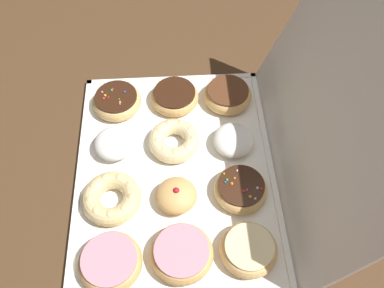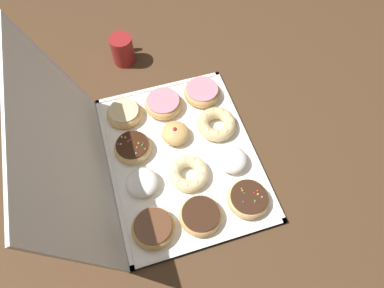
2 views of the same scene
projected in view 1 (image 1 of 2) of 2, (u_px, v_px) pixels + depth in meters
The scene contains 15 objects.
ground_plane at pixel (176, 174), 0.91m from camera, with size 3.00×3.00×0.00m, color #4C331E.
donut_box at pixel (176, 173), 0.90m from camera, with size 0.56×0.43×0.01m.
box_lid_open at pixel (326, 112), 0.75m from camera, with size 0.56×0.41×0.01m, color white.
sprinkle_donut_0 at pixel (117, 101), 0.98m from camera, with size 0.12×0.12×0.04m.
powdered_filled_donut_1 at pixel (114, 143), 0.91m from camera, with size 0.09×0.09×0.05m.
cruller_donut_2 at pixel (112, 198), 0.84m from camera, with size 0.12×0.12×0.04m.
pink_frosted_donut_3 at pixel (110, 262), 0.77m from camera, with size 0.12×0.12×0.04m.
chocolate_frosted_donut_4 at pixel (175, 97), 0.99m from camera, with size 0.12×0.12×0.04m.
cruller_donut_5 at pixel (175, 140), 0.92m from camera, with size 0.12×0.12×0.04m.
jelly_filled_donut_6 at pixel (178, 195), 0.84m from camera, with size 0.08×0.08×0.05m.
pink_frosted_donut_7 at pixel (182, 253), 0.77m from camera, with size 0.12×0.12×0.04m.
chocolate_frosted_donut_8 at pixel (228, 95), 0.99m from camera, with size 0.12×0.12×0.04m.
powdered_filled_donut_9 at pixel (233, 140), 0.92m from camera, with size 0.09×0.09×0.05m.
sprinkle_donut_10 at pixel (241, 189), 0.85m from camera, with size 0.11×0.11×0.04m.
glazed_ring_donut_11 at pixel (249, 249), 0.78m from camera, with size 0.11×0.11×0.04m.
Camera 1 is at (0.45, 0.01, 0.79)m, focal length 38.63 mm.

